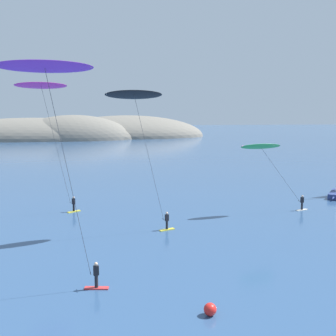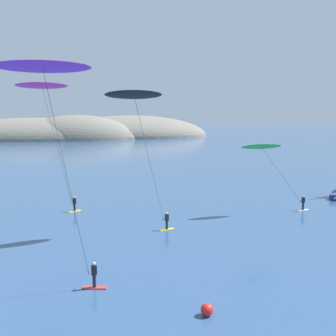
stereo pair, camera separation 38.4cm
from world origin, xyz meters
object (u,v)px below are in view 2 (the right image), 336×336
Objects in this scene: kitesurfer_purple at (48,88)px; kitesurfer_black at (137,105)px; kitesurfer_magenta at (44,94)px; kitesurfer_green at (266,153)px; marker_buoy at (207,310)px.

kitesurfer_black is at bearing 64.20° from kitesurfer_purple.
kitesurfer_magenta is 1.64× the size of kitesurfer_green.
marker_buoy is at bearing -63.40° from kitesurfer_magenta.
marker_buoy is (2.92, -15.59, -11.08)m from kitesurfer_black.
marker_buoy is at bearing -117.01° from kitesurfer_green.
kitesurfer_black is (-13.82, -5.80, 4.89)m from kitesurfer_green.
kitesurfer_magenta is at bearing 99.78° from kitesurfer_purple.
kitesurfer_purple is at bearing -138.15° from kitesurfer_green.
marker_buoy is (11.95, -23.87, -12.25)m from kitesurfer_magenta.
kitesurfer_green is (22.86, -2.48, -6.07)m from kitesurfer_magenta.
kitesurfer_green is 15.77m from kitesurfer_black.
kitesurfer_magenta is at bearing 173.80° from kitesurfer_green.
kitesurfer_magenta is 29.38m from marker_buoy.
kitesurfer_magenta reaches higher than marker_buoy.
kitesurfer_purple is at bearing -115.80° from kitesurfer_black.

